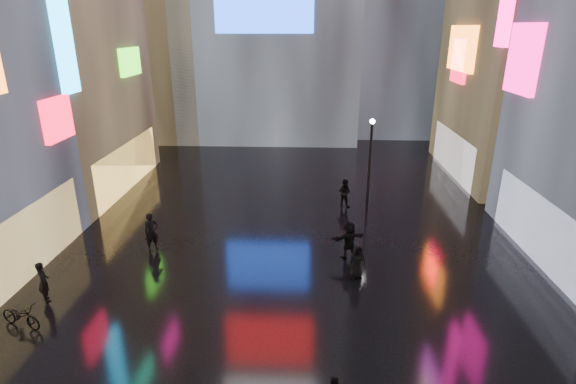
{
  "coord_description": "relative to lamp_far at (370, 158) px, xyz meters",
  "views": [
    {
      "loc": [
        0.59,
        -1.62,
        10.04
      ],
      "look_at": [
        0.0,
        12.0,
        5.0
      ],
      "focal_mm": 28.0,
      "sensor_mm": 36.0,
      "label": 1
    }
  ],
  "objects": [
    {
      "name": "pedestrian_4",
      "position": [
        -1.46,
        -8.29,
        -2.18
      ],
      "size": [
        0.84,
        0.66,
        1.53
      ],
      "primitive_type": "imported",
      "rotation": [
        0.0,
        0.0,
        0.26
      ],
      "color": "black",
      "rests_on": "ground"
    },
    {
      "name": "pedestrian_6",
      "position": [
        -10.92,
        -6.18,
        -2.02
      ],
      "size": [
        0.81,
        0.75,
        1.85
      ],
      "primitive_type": "imported",
      "rotation": [
        0.0,
        0.0,
        0.63
      ],
      "color": "black",
      "rests_on": "ground"
    },
    {
      "name": "pedestrian_7",
      "position": [
        -1.39,
        -0.16,
        -2.11
      ],
      "size": [
        1.02,
        0.96,
        1.67
      ],
      "primitive_type": "imported",
      "rotation": [
        0.0,
        0.0,
        2.6
      ],
      "color": "black",
      "rests_on": "ground"
    },
    {
      "name": "umbrella_2",
      "position": [
        -1.46,
        -8.29,
        -1.01
      ],
      "size": [
        0.94,
        0.92,
        0.83
      ],
      "primitive_type": "imported",
      "rotation": [
        0.0,
        0.0,
        4.74
      ],
      "color": "black",
      "rests_on": "pedestrian_4"
    },
    {
      "name": "bicycle",
      "position": [
        -13.67,
        -12.18,
        -2.49
      ],
      "size": [
        1.84,
        1.11,
        0.91
      ],
      "primitive_type": "imported",
      "rotation": [
        0.0,
        0.0,
        1.26
      ],
      "color": "black",
      "rests_on": "ground"
    },
    {
      "name": "ground",
      "position": [
        -4.24,
        -3.48,
        -2.94
      ],
      "size": [
        140.0,
        140.0,
        0.0
      ],
      "primitive_type": "plane",
      "color": "black",
      "rests_on": "ground"
    },
    {
      "name": "pedestrian_8",
      "position": [
        -13.69,
        -10.55,
        -2.11
      ],
      "size": [
        0.71,
        0.71,
        1.66
      ],
      "primitive_type": "imported",
      "rotation": [
        0.0,
        0.0,
        2.37
      ],
      "color": "black",
      "rests_on": "ground"
    },
    {
      "name": "lamp_far",
      "position": [
        0.0,
        0.0,
        0.0
      ],
      "size": [
        0.3,
        0.3,
        5.2
      ],
      "color": "black",
      "rests_on": "ground"
    },
    {
      "name": "building_left_far",
      "position": [
        -20.22,
        2.52,
        8.04
      ],
      "size": [
        10.28,
        12.0,
        22.0
      ],
      "color": "black",
      "rests_on": "ground"
    },
    {
      "name": "pedestrian_5",
      "position": [
        -1.66,
        -6.58,
        -2.04
      ],
      "size": [
        1.75,
        1.07,
        1.8
      ],
      "primitive_type": "imported",
      "rotation": [
        0.0,
        0.0,
        3.49
      ],
      "color": "black",
      "rests_on": "ground"
    }
  ]
}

